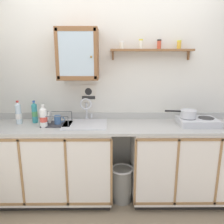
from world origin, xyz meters
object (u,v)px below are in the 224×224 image
object	(u,v)px
wall_cabinet	(78,54)
warning_sign	(88,94)
bottle_detergent_teal_2	(35,113)
bottle_opaque_white_0	(43,117)
mug	(58,120)
bottle_water_clear_1	(19,114)
hot_plate_stove	(198,122)
trash_bin	(122,184)
saucepan	(188,114)
dish_rack	(56,123)
sink	(86,126)

from	to	relation	value
wall_cabinet	warning_sign	distance (m)	0.50
bottle_detergent_teal_2	wall_cabinet	xyz separation A→B (m)	(0.53, 0.03, 0.67)
bottle_opaque_white_0	mug	world-z (taller)	bottle_opaque_white_0
bottle_water_clear_1	wall_cabinet	world-z (taller)	wall_cabinet
wall_cabinet	hot_plate_stove	bearing A→B (deg)	-5.95
mug	wall_cabinet	distance (m)	0.78
mug	wall_cabinet	world-z (taller)	wall_cabinet
trash_bin	bottle_opaque_white_0	bearing A→B (deg)	-177.92
bottle_opaque_white_0	bottle_water_clear_1	bearing A→B (deg)	157.51
saucepan	mug	distance (m)	1.50
hot_plate_stove	saucepan	xyz separation A→B (m)	(-0.11, 0.02, 0.09)
bottle_opaque_white_0	dish_rack	size ratio (longest dim) A/B	0.78
trash_bin	mug	bearing A→B (deg)	175.59
bottle_water_clear_1	warning_sign	distance (m)	0.85
hot_plate_stove	bottle_detergent_teal_2	world-z (taller)	bottle_detergent_teal_2
mug	wall_cabinet	size ratio (longest dim) A/B	0.21
wall_cabinet	warning_sign	size ratio (longest dim) A/B	2.60
bottle_detergent_teal_2	sink	bearing A→B (deg)	-7.06
hot_plate_stove	mug	size ratio (longest dim) A/B	3.66
trash_bin	saucepan	bearing A→B (deg)	4.41
sink	mug	xyz separation A→B (m)	(-0.31, -0.02, 0.07)
hot_plate_stove	bottle_water_clear_1	distance (m)	2.07
sink	hot_plate_stove	world-z (taller)	sink
hot_plate_stove	sink	bearing A→B (deg)	178.25
saucepan	bottle_water_clear_1	size ratio (longest dim) A/B	1.30
sink	hot_plate_stove	bearing A→B (deg)	-1.75
wall_cabinet	bottle_detergent_teal_2	bearing A→B (deg)	-177.03
bottle_water_clear_1	wall_cabinet	size ratio (longest dim) A/B	0.48
bottle_water_clear_1	mug	bearing A→B (deg)	-5.73
sink	warning_sign	world-z (taller)	warning_sign
saucepan	warning_sign	bearing A→B (deg)	167.36
saucepan	bottle_opaque_white_0	world-z (taller)	bottle_opaque_white_0
saucepan	trash_bin	size ratio (longest dim) A/B	0.83
saucepan	dish_rack	distance (m)	1.52
mug	sink	bearing A→B (deg)	3.19
saucepan	bottle_water_clear_1	xyz separation A→B (m)	(-1.96, 0.05, -0.01)
warning_sign	trash_bin	world-z (taller)	warning_sign
bottle_opaque_white_0	wall_cabinet	size ratio (longest dim) A/B	0.45
bottle_water_clear_1	trash_bin	xyz separation A→B (m)	(1.21, -0.10, -0.85)
saucepan	bottle_detergent_teal_2	distance (m)	1.79
warning_sign	trash_bin	xyz separation A→B (m)	(0.41, -0.32, -1.05)
bottle_detergent_teal_2	hot_plate_stove	bearing A→B (deg)	-3.45
sink	trash_bin	world-z (taller)	sink
trash_bin	sink	bearing A→B (deg)	170.12
bottle_opaque_white_0	wall_cabinet	world-z (taller)	wall_cabinet
dish_rack	bottle_opaque_white_0	bearing A→B (deg)	-141.02
dish_rack	sink	bearing A→B (deg)	2.39
sink	trash_bin	distance (m)	0.83
bottle_water_clear_1	dish_rack	xyz separation A→B (m)	(0.44, -0.04, -0.10)
hot_plate_stove	bottle_opaque_white_0	xyz separation A→B (m)	(-1.74, -0.07, 0.07)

